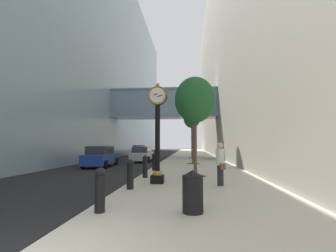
{
  "coord_description": "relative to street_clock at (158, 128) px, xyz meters",
  "views": [
    {
      "loc": [
        2.69,
        -3.19,
        1.85
      ],
      "look_at": [
        0.93,
        16.58,
        3.3
      ],
      "focal_mm": 25.82,
      "sensor_mm": 36.0,
      "label": 1
    }
  ],
  "objects": [
    {
      "name": "bollard_fourth",
      "position": [
        -0.84,
        4.74,
        -1.84
      ],
      "size": [
        0.27,
        0.27,
        1.11
      ],
      "color": "black",
      "rests_on": "sidewalk_right"
    },
    {
      "name": "trash_bin",
      "position": [
        1.47,
        -4.38,
        -1.88
      ],
      "size": [
        0.53,
        0.53,
        1.05
      ],
      "color": "black",
      "rests_on": "sidewalk_right"
    },
    {
      "name": "bollard_nearest",
      "position": [
        -0.84,
        -4.55,
        -1.84
      ],
      "size": [
        0.27,
        0.27,
        1.11
      ],
      "color": "black",
      "rests_on": "sidewalk_right"
    },
    {
      "name": "street_tree_mid_far",
      "position": [
        1.7,
        18.62,
        2.27
      ],
      "size": [
        1.99,
        1.99,
        5.89
      ],
      "color": "#333335",
      "rests_on": "sidewalk_right"
    },
    {
      "name": "pedestrian_walking",
      "position": [
        2.65,
        -0.39,
        -1.49
      ],
      "size": [
        0.44,
        0.52,
        1.76
      ],
      "color": "#23232D",
      "rests_on": "sidewalk_right"
    },
    {
      "name": "building_block_left",
      "position": [
        -13.09,
        22.65,
        12.55
      ],
      "size": [
        22.91,
        80.0,
        30.34
      ],
      "color": "#849EB2",
      "rests_on": "ground"
    },
    {
      "name": "car_blue_mid",
      "position": [
        -5.69,
        8.39,
        -1.76
      ],
      "size": [
        2.06,
        4.57,
        1.65
      ],
      "color": "navy",
      "rests_on": "ground"
    },
    {
      "name": "car_grey_far",
      "position": [
        -6.0,
        25.27,
        -1.77
      ],
      "size": [
        2.18,
        4.3,
        1.62
      ],
      "color": "slate",
      "rests_on": "ground"
    },
    {
      "name": "sidewalk_right",
      "position": [
        1.82,
        22.66,
        -2.49
      ],
      "size": [
        6.22,
        80.0,
        0.14
      ],
      "primitive_type": "cube",
      "color": "beige",
      "rests_on": "ground"
    },
    {
      "name": "street_clock",
      "position": [
        0.0,
        0.0,
        0.0
      ],
      "size": [
        0.84,
        0.55,
        4.41
      ],
      "color": "black",
      "rests_on": "sidewalk_right"
    },
    {
      "name": "car_silver_near",
      "position": [
        -3.44,
        13.97,
        -1.79
      ],
      "size": [
        2.01,
        4.63,
        1.56
      ],
      "color": "#B7BABF",
      "rests_on": "ground"
    },
    {
      "name": "street_tree_near",
      "position": [
        1.7,
        2.36,
        1.61
      ],
      "size": [
        2.15,
        2.15,
        5.29
      ],
      "color": "#333335",
      "rests_on": "sidewalk_right"
    },
    {
      "name": "building_block_right",
      "position": [
        9.43,
        22.66,
        12.52
      ],
      "size": [
        9.0,
        80.0,
        30.16
      ],
      "color": "#A89E89",
      "rests_on": "ground"
    },
    {
      "name": "street_tree_mid_near",
      "position": [
        1.7,
        10.49,
        3.06
      ],
      "size": [
        2.56,
        2.56,
        6.98
      ],
      "color": "#333335",
      "rests_on": "sidewalk_right"
    },
    {
      "name": "bollard_third",
      "position": [
        -0.84,
        1.64,
        -1.84
      ],
      "size": [
        0.27,
        0.27,
        1.11
      ],
      "color": "black",
      "rests_on": "sidewalk_right"
    },
    {
      "name": "bollard_second",
      "position": [
        -0.84,
        -1.46,
        -1.84
      ],
      "size": [
        0.27,
        0.27,
        1.11
      ],
      "color": "black",
      "rests_on": "sidewalk_right"
    },
    {
      "name": "ground_plane",
      "position": [
        -1.29,
        19.66,
        -2.56
      ],
      "size": [
        110.0,
        110.0,
        0.0
      ],
      "primitive_type": "plane",
      "color": "black",
      "rests_on": "ground"
    }
  ]
}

